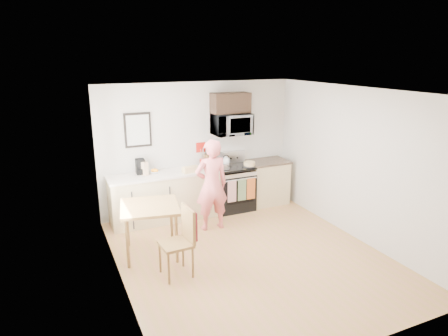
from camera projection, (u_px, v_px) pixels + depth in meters
name	position (u px, v px, depth m)	size (l,w,h in m)	color
floor	(251.00, 256.00, 6.36)	(4.60, 4.60, 0.00)	#A97E41
back_wall	(198.00, 147.00, 8.02)	(4.00, 0.04, 2.60)	beige
front_wall	(361.00, 241.00, 3.99)	(4.00, 0.04, 2.60)	beige
left_wall	(117.00, 197.00, 5.22)	(0.04, 4.60, 2.60)	beige
right_wall	(356.00, 164.00, 6.80)	(0.04, 4.60, 2.60)	beige
ceiling	(254.00, 91.00, 5.65)	(4.00, 4.60, 0.04)	white
window	(109.00, 164.00, 5.86)	(0.06, 1.40, 1.50)	white
cabinet_left	(166.00, 197.00, 7.68)	(2.10, 0.60, 0.90)	#CEB984
countertop_left	(165.00, 174.00, 7.55)	(2.14, 0.64, 0.04)	silver
cabinet_right	(266.00, 183.00, 8.56)	(0.84, 0.60, 0.90)	#CEB984
countertop_right	(267.00, 162.00, 8.43)	(0.88, 0.64, 0.04)	black
range	(233.00, 189.00, 8.22)	(0.76, 0.70, 1.16)	black
microwave	(231.00, 124.00, 7.95)	(0.76, 0.51, 0.42)	silver
upper_cabinet	(230.00, 103.00, 7.88)	(0.76, 0.35, 0.40)	black
wall_art	(138.00, 130.00, 7.40)	(0.50, 0.04, 0.65)	black
wall_trivet	(201.00, 147.00, 8.03)	(0.20, 0.02, 0.20)	#B0160F
person	(212.00, 185.00, 7.17)	(0.61, 0.40, 1.68)	#C23543
dining_table	(150.00, 211.00, 6.24)	(0.91, 0.91, 0.83)	brown
chair	(185.00, 232.00, 5.71)	(0.50, 0.46, 1.01)	brown
knife_block	(206.00, 160.00, 8.08)	(0.10, 0.14, 0.22)	brown
utensil_crock	(203.00, 159.00, 7.94)	(0.12, 0.12, 0.37)	#B0160F
fruit_bowl	(155.00, 171.00, 7.53)	(0.23, 0.23, 0.09)	white
milk_carton	(145.00, 169.00, 7.38)	(0.10, 0.10, 0.25)	tan
coffee_maker	(141.00, 167.00, 7.45)	(0.17, 0.24, 0.28)	black
bread_bag	(190.00, 169.00, 7.58)	(0.30, 0.14, 0.11)	tan
cake	(249.00, 164.00, 8.05)	(0.28, 0.28, 0.09)	black
kettle	(226.00, 161.00, 8.12)	(0.17, 0.17, 0.22)	white
pot	(225.00, 167.00, 7.86)	(0.19, 0.32, 0.09)	silver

